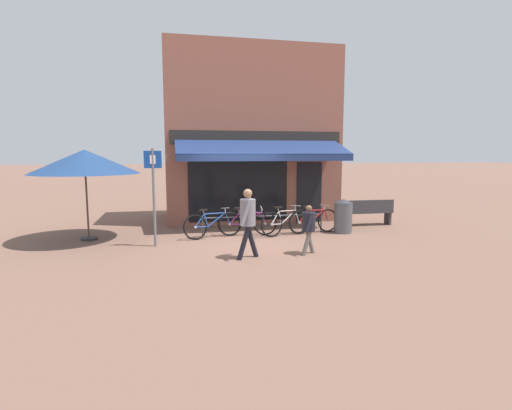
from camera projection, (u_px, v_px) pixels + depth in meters
name	position (u px, v px, depth m)	size (l,w,h in m)	color
ground_plane	(247.00, 243.00, 10.77)	(160.00, 160.00, 0.00)	brown
shop_front	(249.00, 136.00, 14.72)	(6.09, 4.50, 6.09)	#8E5647
bike_rack_rail	(264.00, 219.00, 11.87)	(3.74, 0.04, 0.57)	#47494F
bicycle_blue	(213.00, 225.00, 11.42)	(1.75, 0.77, 0.87)	black
bicycle_purple	(247.00, 223.00, 11.70)	(1.75, 0.52, 0.85)	black
bicycle_silver	(285.00, 222.00, 11.76)	(1.65, 0.75, 0.88)	black
bicycle_red	(314.00, 221.00, 12.09)	(1.68, 0.55, 0.85)	black
pedestrian_adult	(248.00, 216.00, 9.09)	(0.56, 0.60, 1.62)	black
pedestrian_child	(309.00, 225.00, 9.50)	(0.42, 0.53, 1.20)	slate
litter_bin	(343.00, 216.00, 12.11)	(0.55, 0.55, 1.03)	#515459
parking_sign	(154.00, 187.00, 10.21)	(0.44, 0.07, 2.53)	slate
cafe_parasol	(85.00, 162.00, 10.90)	(2.93, 2.93, 2.51)	#4C3D2D
park_bench	(369.00, 212.00, 13.35)	(1.61, 0.49, 0.87)	#38383D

